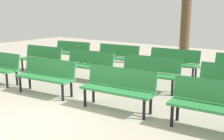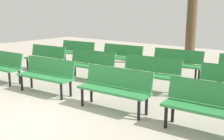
{
  "view_description": "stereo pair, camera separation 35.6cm",
  "coord_description": "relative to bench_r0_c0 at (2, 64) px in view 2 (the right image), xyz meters",
  "views": [
    {
      "loc": [
        3.96,
        -2.82,
        2.05
      ],
      "look_at": [
        0.0,
        2.66,
        0.55
      ],
      "focal_mm": 43.04,
      "sensor_mm": 36.0,
      "label": 1
    },
    {
      "loc": [
        4.24,
        -2.6,
        2.05
      ],
      "look_at": [
        0.0,
        2.66,
        0.55
      ],
      "focal_mm": 43.04,
      "sensor_mm": 36.0,
      "label": 2
    }
  ],
  "objects": [
    {
      "name": "ground_plane",
      "position": [
        3.13,
        -1.37,
        -0.5
      ],
      "size": [
        24.0,
        24.0,
        0.0
      ],
      "primitive_type": "plane",
      "color": "#B2A899"
    },
    {
      "name": "bench_r0_c0",
      "position": [
        0.0,
        0.0,
        0.0
      ],
      "size": [
        1.62,
        0.57,
        0.87
      ],
      "rotation": [
        0.0,
        0.0,
        0.06
      ],
      "color": "#2D8442",
      "rests_on": "ground_plane"
    },
    {
      "name": "bench_r0_c1",
      "position": [
        1.97,
        0.1,
        0.0
      ],
      "size": [
        1.64,
        0.64,
        0.87
      ],
      "rotation": [
        0.0,
        0.0,
        0.1
      ],
      "color": "#2D8442",
      "rests_on": "ground_plane"
    },
    {
      "name": "bench_r0_c2",
      "position": [
        4.04,
        0.26,
        0.0
      ],
      "size": [
        1.63,
        0.61,
        0.87
      ],
      "rotation": [
        0.0,
        0.0,
        0.08
      ],
      "color": "#2D8442",
      "rests_on": "ground_plane"
    },
    {
      "name": "bench_r0_c3",
      "position": [
        6.0,
        0.39,
        0.0
      ],
      "size": [
        1.63,
        0.61,
        0.87
      ],
      "rotation": [
        0.0,
        0.0,
        0.08
      ],
      "color": "#2D8442",
      "rests_on": "ground_plane"
    },
    {
      "name": "bench_r1_c0",
      "position": [
        -0.09,
        1.65,
        0.0
      ],
      "size": [
        1.63,
        0.59,
        0.87
      ],
      "rotation": [
        0.0,
        0.0,
        0.07
      ],
      "color": "#2D8442",
      "rests_on": "ground_plane"
    },
    {
      "name": "bench_r1_c1",
      "position": [
        1.91,
        1.76,
        0.0
      ],
      "size": [
        1.64,
        0.62,
        0.87
      ],
      "rotation": [
        0.0,
        0.0,
        0.09
      ],
      "color": "#2D8442",
      "rests_on": "ground_plane"
    },
    {
      "name": "bench_r1_c2",
      "position": [
        3.88,
        1.94,
        0.0
      ],
      "size": [
        1.64,
        0.64,
        0.87
      ],
      "rotation": [
        0.0,
        0.0,
        0.1
      ],
      "color": "#2D8442",
      "rests_on": "ground_plane"
    },
    {
      "name": "bench_r2_c0",
      "position": [
        -0.25,
        3.24,
        0.0
      ],
      "size": [
        1.63,
        0.61,
        0.87
      ],
      "rotation": [
        0.0,
        0.0,
        0.08
      ],
      "color": "#2D8442",
      "rests_on": "ground_plane"
    },
    {
      "name": "bench_r2_c1",
      "position": [
        1.78,
        3.45,
        0.0
      ],
      "size": [
        1.63,
        0.59,
        0.87
      ],
      "rotation": [
        0.0,
        0.0,
        0.07
      ],
      "color": "#2D8442",
      "rests_on": "ground_plane"
    },
    {
      "name": "bench_r2_c2",
      "position": [
        3.81,
        3.6,
        0.0
      ],
      "size": [
        1.63,
        0.58,
        0.87
      ],
      "rotation": [
        0.0,
        0.0,
        0.06
      ],
      "color": "#2D8442",
      "rests_on": "ground_plane"
    },
    {
      "name": "tree_0",
      "position": [
        3.37,
        5.65,
        0.87
      ],
      "size": [
        0.36,
        0.36,
        2.74
      ],
      "color": "brown",
      "rests_on": "ground_plane"
    }
  ]
}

